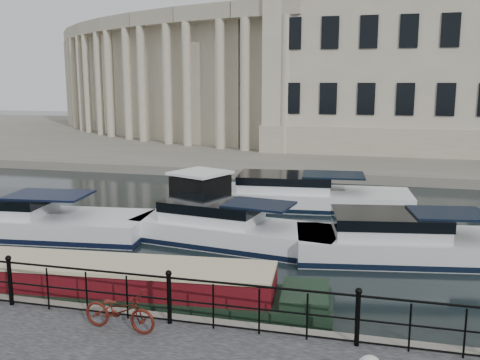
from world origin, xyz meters
name	(u,v)px	position (x,y,z in m)	size (l,w,h in m)	color
ground_plane	(202,306)	(0.00, 0.00, 0.00)	(160.00, 160.00, 0.00)	black
far_bank	(331,139)	(0.00, 39.00, 0.28)	(120.00, 42.00, 0.55)	#6B665B
railing	(169,295)	(0.00, -2.25, 1.20)	(24.14, 0.14, 1.22)	black
civic_building	(317,66)	(-1.00, 34.71, 7.04)	(53.55, 31.84, 16.85)	#ADA38C
bicycle	(120,311)	(-0.90, -2.81, 0.99)	(0.58, 1.67, 0.88)	#4F160E
narrowboat	(61,290)	(-3.67, -0.76, 0.37)	(14.21, 3.13, 1.52)	black
harbour_hut	(201,199)	(-2.75, 8.12, 0.95)	(3.43, 3.19, 2.17)	#6B665B
cabin_cruisers	(228,222)	(-1.26, 6.98, 0.37)	(23.63, 10.94, 1.99)	white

